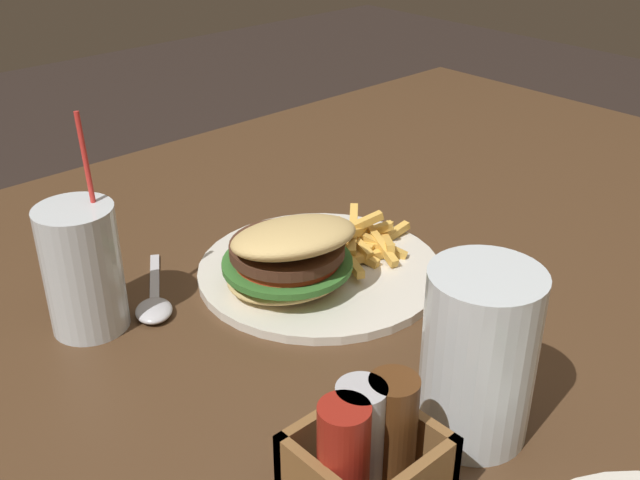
# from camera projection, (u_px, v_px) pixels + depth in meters

# --- Properties ---
(dining_table) EXTENTS (1.53, 1.29, 0.74)m
(dining_table) POSITION_uv_depth(u_px,v_px,m) (444.00, 388.00, 0.78)
(dining_table) COLOR #4C331E
(dining_table) RESTS_ON ground_plane
(meal_plate_near) EXTENTS (0.27, 0.27, 0.10)m
(meal_plate_near) POSITION_uv_depth(u_px,v_px,m) (305.00, 260.00, 0.81)
(meal_plate_near) COLOR silver
(meal_plate_near) RESTS_ON dining_table
(beer_glass) EXTENTS (0.09, 0.09, 0.15)m
(beer_glass) POSITION_uv_depth(u_px,v_px,m) (478.00, 359.00, 0.59)
(beer_glass) COLOR silver
(beer_glass) RESTS_ON dining_table
(juice_glass) EXTENTS (0.08, 0.08, 0.22)m
(juice_glass) POSITION_uv_depth(u_px,v_px,m) (83.00, 272.00, 0.72)
(juice_glass) COLOR silver
(juice_glass) RESTS_ON dining_table
(spoon) EXTENTS (0.10, 0.14, 0.01)m
(spoon) POSITION_uv_depth(u_px,v_px,m) (154.00, 307.00, 0.77)
(spoon) COLOR silver
(spoon) RESTS_ON dining_table
(condiment_caddy) EXTENTS (0.10, 0.09, 0.10)m
(condiment_caddy) POSITION_uv_depth(u_px,v_px,m) (366.00, 460.00, 0.53)
(condiment_caddy) COLOR brown
(condiment_caddy) RESTS_ON dining_table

